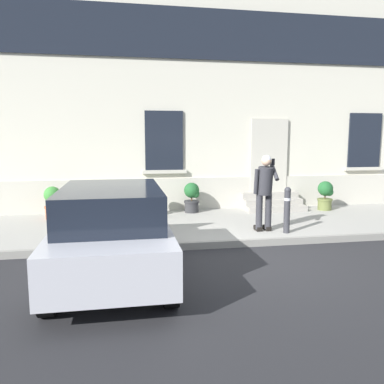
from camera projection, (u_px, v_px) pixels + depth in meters
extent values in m
plane|color=#232326|center=(242.00, 261.00, 7.20)|extent=(80.00, 80.00, 0.00)
cube|color=#99968E|center=(209.00, 225.00, 9.92)|extent=(24.00, 3.60, 0.15)
cube|color=gray|center=(228.00, 244.00, 8.10)|extent=(24.00, 0.12, 0.15)
cube|color=beige|center=(192.00, 89.00, 11.85)|extent=(24.00, 1.40, 7.50)
cube|color=#BCB7A8|center=(196.00, 196.00, 11.59)|extent=(24.00, 0.08, 1.10)
cube|color=#1E472D|center=(269.00, 158.00, 11.81)|extent=(1.00, 0.08, 2.10)
cube|color=#BCB7A8|center=(269.00, 156.00, 11.79)|extent=(1.16, 0.06, 2.24)
cube|color=black|center=(164.00, 141.00, 11.18)|extent=(1.10, 0.06, 1.70)
cube|color=#BCB7A8|center=(164.00, 172.00, 11.28)|extent=(1.30, 0.12, 0.10)
cube|color=black|center=(365.00, 140.00, 12.30)|extent=(1.10, 0.06, 1.70)
cube|color=#BCB7A8|center=(363.00, 169.00, 12.39)|extent=(1.30, 0.12, 0.10)
cube|color=black|center=(196.00, 34.00, 10.93)|extent=(16.80, 0.06, 1.40)
cube|color=#9E998E|center=(277.00, 209.00, 11.26)|extent=(1.78, 0.32, 0.16)
cube|color=#9E998E|center=(273.00, 204.00, 11.56)|extent=(1.78, 0.32, 0.32)
cube|color=#9E998E|center=(269.00, 200.00, 11.86)|extent=(1.78, 0.32, 0.48)
cube|color=#B7B7BF|center=(113.00, 239.00, 6.43)|extent=(1.75, 4.00, 0.64)
cube|color=black|center=(111.00, 204.00, 6.20)|extent=(1.54, 2.40, 0.56)
cube|color=black|center=(115.00, 225.00, 8.42)|extent=(1.66, 0.10, 0.20)
cube|color=yellow|center=(115.00, 217.00, 8.40)|extent=(0.52, 0.02, 0.12)
cube|color=#B21414|center=(79.00, 206.00, 8.23)|extent=(0.16, 0.04, 0.18)
cube|color=#B21414|center=(150.00, 204.00, 8.49)|extent=(0.16, 0.04, 0.18)
cube|color=#B7B7BF|center=(114.00, 194.00, 8.07)|extent=(1.49, 0.06, 0.60)
cylinder|color=black|center=(47.00, 293.00, 4.97)|extent=(0.20, 0.60, 0.60)
cylinder|color=black|center=(170.00, 285.00, 5.24)|extent=(0.20, 0.60, 0.60)
cylinder|color=black|center=(74.00, 238.00, 7.70)|extent=(0.20, 0.60, 0.60)
cylinder|color=black|center=(154.00, 235.00, 7.97)|extent=(0.20, 0.60, 0.60)
cylinder|color=#333338|center=(287.00, 212.00, 8.68)|extent=(0.14, 0.14, 0.95)
sphere|color=#333338|center=(288.00, 190.00, 8.61)|extent=(0.15, 0.15, 0.15)
cylinder|color=silver|center=(287.00, 199.00, 8.64)|extent=(0.15, 0.15, 0.06)
cylinder|color=#2D2D33|center=(259.00, 212.00, 8.86)|extent=(0.15, 0.15, 0.82)
cube|color=black|center=(258.00, 228.00, 8.97)|extent=(0.12, 0.28, 0.10)
cylinder|color=#2D2D33|center=(268.00, 211.00, 8.90)|extent=(0.15, 0.15, 0.82)
cube|color=black|center=(267.00, 228.00, 9.01)|extent=(0.12, 0.28, 0.10)
cylinder|color=#2D2D33|center=(265.00, 181.00, 8.74)|extent=(0.34, 0.41, 0.66)
sphere|color=tan|center=(266.00, 161.00, 8.63)|extent=(0.22, 0.22, 0.22)
sphere|color=silver|center=(267.00, 160.00, 8.63)|extent=(0.21, 0.21, 0.21)
cylinder|color=#2D2D33|center=(256.00, 182.00, 8.68)|extent=(0.09, 0.15, 0.57)
cylinder|color=#2D2D33|center=(274.00, 172.00, 8.72)|extent=(0.09, 0.43, 0.40)
cube|color=black|center=(273.00, 162.00, 8.64)|extent=(0.07, 0.02, 0.15)
cylinder|color=#B25B38|center=(53.00, 212.00, 10.28)|extent=(0.40, 0.40, 0.34)
cylinder|color=#B25B38|center=(53.00, 207.00, 10.26)|extent=(0.44, 0.44, 0.05)
cylinder|color=#47331E|center=(53.00, 201.00, 10.24)|extent=(0.04, 0.04, 0.24)
sphere|color=#387F33|center=(52.00, 195.00, 10.22)|extent=(0.44, 0.44, 0.44)
sphere|color=#387F33|center=(56.00, 199.00, 10.20)|extent=(0.24, 0.24, 0.24)
cylinder|color=beige|center=(151.00, 209.00, 10.69)|extent=(0.40, 0.40, 0.34)
cylinder|color=beige|center=(151.00, 204.00, 10.67)|extent=(0.44, 0.44, 0.05)
cylinder|color=#47331E|center=(151.00, 199.00, 10.65)|extent=(0.04, 0.04, 0.24)
sphere|color=#4C843D|center=(150.00, 193.00, 10.63)|extent=(0.44, 0.44, 0.44)
sphere|color=#4C843D|center=(154.00, 196.00, 10.61)|extent=(0.24, 0.24, 0.24)
cylinder|color=#2D2D30|center=(192.00, 206.00, 11.15)|extent=(0.40, 0.40, 0.34)
cylinder|color=#2D2D30|center=(192.00, 202.00, 11.13)|extent=(0.44, 0.44, 0.05)
cylinder|color=#47331E|center=(192.00, 196.00, 11.11)|extent=(0.04, 0.04, 0.24)
sphere|color=#1E5628|center=(192.00, 190.00, 11.09)|extent=(0.44, 0.44, 0.44)
sphere|color=#1E5628|center=(195.00, 194.00, 11.07)|extent=(0.24, 0.24, 0.24)
cylinder|color=#606B38|center=(325.00, 204.00, 11.52)|extent=(0.40, 0.40, 0.34)
cylinder|color=#606B38|center=(325.00, 200.00, 11.51)|extent=(0.44, 0.44, 0.05)
cylinder|color=#47331E|center=(325.00, 195.00, 11.48)|extent=(0.04, 0.04, 0.24)
sphere|color=#1E5628|center=(325.00, 189.00, 11.46)|extent=(0.44, 0.44, 0.44)
sphere|color=#1E5628|center=(329.00, 192.00, 11.44)|extent=(0.24, 0.24, 0.24)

